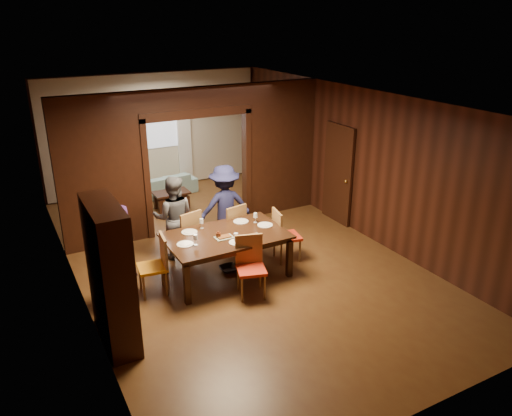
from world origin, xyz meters
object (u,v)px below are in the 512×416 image
coffee_table (172,200)px  chair_far_l (185,234)px  dining_table (226,255)px  chair_far_r (230,228)px  chair_right (287,235)px  chair_left (152,266)px  chair_near (251,268)px  hutch (110,275)px  sofa (160,185)px  person_purple (122,255)px  person_navy (225,206)px  person_grey (174,217)px

coffee_table → chair_far_l: 2.63m
dining_table → chair_far_r: 0.93m
chair_right → chair_far_r: bearing=54.3°
chair_left → chair_near: 1.57m
chair_far_l → chair_left: bearing=29.7°
chair_left → hutch: (-0.82, -0.95, 0.52)m
sofa → chair_right: chair_right is taller
chair_right → chair_far_r: same height
chair_far_r → chair_far_l: bearing=-19.1°
person_purple → hutch: hutch is taller
person_navy → hutch: (-2.60, -2.01, 0.20)m
person_navy → chair_far_r: 0.43m
person_purple → chair_left: size_ratio=1.63×
chair_near → chair_far_l: bearing=122.0°
dining_table → hutch: hutch is taller
person_purple → person_navy: size_ratio=0.98×
coffee_table → chair_near: 4.24m
sofa → chair_far_r: size_ratio=1.81×
person_navy → chair_far_r: person_navy is taller
chair_near → hutch: bearing=-159.4°
person_navy → chair_near: person_navy is taller
person_purple → chair_far_r: size_ratio=1.63×
hutch → chair_left: bearing=49.1°
dining_table → chair_near: (0.07, -0.78, 0.10)m
sofa → chair_far_l: chair_far_l is taller
chair_far_r → hutch: 3.13m
dining_table → chair_far_l: bearing=113.2°
person_purple → chair_far_l: 1.66m
person_navy → sofa: 3.39m
dining_table → coffee_table: dining_table is taller
dining_table → chair_near: size_ratio=2.07×
hutch → person_grey: bearing=51.8°
person_purple → dining_table: bearing=77.7°
person_navy → dining_table: bearing=72.8°
chair_far_l → chair_far_r: same height
chair_far_l → chair_near: 1.75m
dining_table → hutch: (-2.11, -0.92, 0.62)m
chair_right → chair_near: size_ratio=1.00×
dining_table → chair_far_r: bearing=60.2°
person_grey → hutch: size_ratio=0.78×
chair_right → dining_table: bearing=100.7°
sofa → chair_far_l: (-0.68, -3.52, 0.23)m
person_navy → sofa: bearing=-79.5°
person_purple → sofa: person_purple is taller
chair_left → chair_right: bearing=96.5°
coffee_table → chair_far_r: chair_far_r is taller
sofa → chair_far_l: size_ratio=1.81×
sofa → hutch: 5.91m
person_grey → chair_near: 1.98m
chair_near → coffee_table: bearing=104.7°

